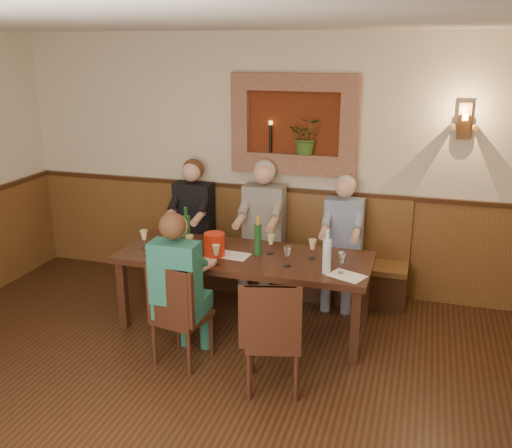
{
  "coord_description": "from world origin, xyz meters",
  "views": [
    {
      "loc": [
        1.57,
        -2.98,
        2.66
      ],
      "look_at": [
        0.1,
        1.9,
        1.05
      ],
      "focal_mm": 40.0,
      "sensor_mm": 36.0,
      "label": 1
    }
  ],
  "objects_px": {
    "person_bench_left": "(192,234)",
    "wine_bottle_green_b": "(186,232)",
    "dining_table": "(244,262)",
    "chair_near_right": "(273,357)",
    "person_bench_right": "(341,252)",
    "chair_near_left": "(182,333)",
    "bench": "(270,262)",
    "water_bottle": "(327,255)",
    "person_bench_mid": "(262,240)",
    "spittoon_bucket": "(214,245)",
    "person_chair_front": "(181,301)",
    "wine_bottle_green_a": "(258,239)"
  },
  "relations": [
    {
      "from": "chair_near_right",
      "to": "person_chair_front",
      "type": "height_order",
      "value": "person_chair_front"
    },
    {
      "from": "wine_bottle_green_b",
      "to": "chair_near_right",
      "type": "bearing_deg",
      "value": -40.25
    },
    {
      "from": "spittoon_bucket",
      "to": "person_bench_right",
      "type": "bearing_deg",
      "value": 41.57
    },
    {
      "from": "person_bench_left",
      "to": "person_chair_front",
      "type": "height_order",
      "value": "person_bench_left"
    },
    {
      "from": "bench",
      "to": "chair_near_right",
      "type": "bearing_deg",
      "value": -73.98
    },
    {
      "from": "dining_table",
      "to": "chair_near_right",
      "type": "distance_m",
      "value": 1.18
    },
    {
      "from": "bench",
      "to": "person_bench_left",
      "type": "height_order",
      "value": "person_bench_left"
    },
    {
      "from": "wine_bottle_green_a",
      "to": "chair_near_left",
      "type": "bearing_deg",
      "value": -118.02
    },
    {
      "from": "dining_table",
      "to": "chair_near_left",
      "type": "relative_size",
      "value": 2.56
    },
    {
      "from": "dining_table",
      "to": "wine_bottle_green_b",
      "type": "bearing_deg",
      "value": 179.7
    },
    {
      "from": "chair_near_right",
      "to": "dining_table",
      "type": "bearing_deg",
      "value": 105.5
    },
    {
      "from": "person_bench_right",
      "to": "person_chair_front",
      "type": "relative_size",
      "value": 0.99
    },
    {
      "from": "spittoon_bucket",
      "to": "wine_bottle_green_b",
      "type": "xyz_separation_m",
      "value": [
        -0.33,
        0.11,
        0.06
      ]
    },
    {
      "from": "person_bench_right",
      "to": "spittoon_bucket",
      "type": "xyz_separation_m",
      "value": [
        -1.07,
        -0.95,
        0.29
      ]
    },
    {
      "from": "person_bench_right",
      "to": "person_chair_front",
      "type": "bearing_deg",
      "value": -124.77
    },
    {
      "from": "person_bench_mid",
      "to": "wine_bottle_green_a",
      "type": "bearing_deg",
      "value": -76.23
    },
    {
      "from": "spittoon_bucket",
      "to": "water_bottle",
      "type": "height_order",
      "value": "water_bottle"
    },
    {
      "from": "spittoon_bucket",
      "to": "person_bench_mid",
      "type": "bearing_deg",
      "value": 78.66
    },
    {
      "from": "bench",
      "to": "chair_near_left",
      "type": "distance_m",
      "value": 1.76
    },
    {
      "from": "person_bench_right",
      "to": "spittoon_bucket",
      "type": "height_order",
      "value": "person_bench_right"
    },
    {
      "from": "chair_near_right",
      "to": "person_bench_left",
      "type": "xyz_separation_m",
      "value": [
        -1.45,
        1.8,
        0.32
      ]
    },
    {
      "from": "chair_near_right",
      "to": "person_bench_left",
      "type": "distance_m",
      "value": 2.33
    },
    {
      "from": "dining_table",
      "to": "wine_bottle_green_b",
      "type": "height_order",
      "value": "wine_bottle_green_b"
    },
    {
      "from": "dining_table",
      "to": "bench",
      "type": "relative_size",
      "value": 0.8
    },
    {
      "from": "person_bench_left",
      "to": "water_bottle",
      "type": "xyz_separation_m",
      "value": [
        1.73,
        -1.06,
        0.31
      ]
    },
    {
      "from": "water_bottle",
      "to": "dining_table",
      "type": "bearing_deg",
      "value": 164.76
    },
    {
      "from": "chair_near_left",
      "to": "person_bench_right",
      "type": "bearing_deg",
      "value": 65.79
    },
    {
      "from": "chair_near_right",
      "to": "person_bench_right",
      "type": "bearing_deg",
      "value": 67.7
    },
    {
      "from": "person_chair_front",
      "to": "wine_bottle_green_a",
      "type": "height_order",
      "value": "person_chair_front"
    },
    {
      "from": "chair_near_left",
      "to": "wine_bottle_green_b",
      "type": "distance_m",
      "value": 1.06
    },
    {
      "from": "bench",
      "to": "chair_near_left",
      "type": "relative_size",
      "value": 3.2
    },
    {
      "from": "chair_near_right",
      "to": "water_bottle",
      "type": "relative_size",
      "value": 2.43
    },
    {
      "from": "chair_near_left",
      "to": "water_bottle",
      "type": "relative_size",
      "value": 2.36
    },
    {
      "from": "dining_table",
      "to": "wine_bottle_green_a",
      "type": "distance_m",
      "value": 0.27
    },
    {
      "from": "person_bench_right",
      "to": "chair_near_left",
      "type": "bearing_deg",
      "value": -124.66
    },
    {
      "from": "person_bench_mid",
      "to": "person_bench_right",
      "type": "bearing_deg",
      "value": 0.23
    },
    {
      "from": "person_bench_left",
      "to": "spittoon_bucket",
      "type": "bearing_deg",
      "value": -55.82
    },
    {
      "from": "person_bench_left",
      "to": "wine_bottle_green_b",
      "type": "xyz_separation_m",
      "value": [
        0.31,
        -0.83,
        0.32
      ]
    },
    {
      "from": "person_bench_right",
      "to": "person_chair_front",
      "type": "height_order",
      "value": "person_chair_front"
    },
    {
      "from": "wine_bottle_green_b",
      "to": "person_chair_front",
      "type": "bearing_deg",
      "value": -70.54
    },
    {
      "from": "chair_near_left",
      "to": "water_bottle",
      "type": "height_order",
      "value": "water_bottle"
    },
    {
      "from": "chair_near_left",
      "to": "person_bench_mid",
      "type": "xyz_separation_m",
      "value": [
        0.25,
        1.63,
        0.35
      ]
    },
    {
      "from": "dining_table",
      "to": "chair_near_right",
      "type": "bearing_deg",
      "value": -60.38
    },
    {
      "from": "dining_table",
      "to": "spittoon_bucket",
      "type": "distance_m",
      "value": 0.34
    },
    {
      "from": "person_bench_left",
      "to": "chair_near_left",
      "type": "bearing_deg",
      "value": -70.3
    },
    {
      "from": "dining_table",
      "to": "bench",
      "type": "height_order",
      "value": "bench"
    },
    {
      "from": "dining_table",
      "to": "chair_near_right",
      "type": "xyz_separation_m",
      "value": [
        0.55,
        -0.96,
        -0.39
      ]
    },
    {
      "from": "chair_near_right",
      "to": "chair_near_left",
      "type": "bearing_deg",
      "value": 154.66
    },
    {
      "from": "person_chair_front",
      "to": "spittoon_bucket",
      "type": "xyz_separation_m",
      "value": [
        0.06,
        0.67,
        0.29
      ]
    },
    {
      "from": "bench",
      "to": "person_bench_right",
      "type": "bearing_deg",
      "value": -7.37
    }
  ]
}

